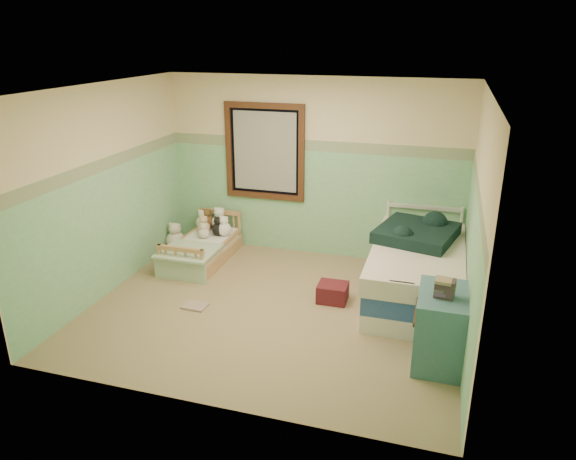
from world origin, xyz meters
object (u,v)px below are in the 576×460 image
(dresser, at_px, (440,328))
(plush_floor_tan, at_px, (187,256))
(twin_bed_frame, at_px, (415,290))
(floor_book, at_px, (195,306))
(toddler_bed_frame, at_px, (203,255))
(red_pillow, at_px, (333,293))
(plush_floor_cream, at_px, (176,241))

(dresser, bearing_deg, plush_floor_tan, 157.40)
(twin_bed_frame, height_order, floor_book, twin_bed_frame)
(dresser, bearing_deg, toddler_bed_frame, 154.04)
(dresser, xyz_separation_m, red_pillow, (-1.25, 0.92, -0.26))
(plush_floor_cream, bearing_deg, red_pillow, -19.54)
(dresser, bearing_deg, plush_floor_cream, 154.29)
(floor_book, bearing_deg, twin_bed_frame, 24.29)
(toddler_bed_frame, relative_size, floor_book, 4.78)
(twin_bed_frame, relative_size, dresser, 2.76)
(twin_bed_frame, bearing_deg, floor_book, -158.26)
(toddler_bed_frame, distance_m, twin_bed_frame, 2.96)
(twin_bed_frame, relative_size, red_pillow, 5.82)
(twin_bed_frame, relative_size, floor_book, 7.25)
(plush_floor_tan, distance_m, twin_bed_frame, 3.12)
(red_pillow, bearing_deg, floor_book, -157.84)
(toddler_bed_frame, relative_size, plush_floor_cream, 4.73)
(dresser, height_order, floor_book, dresser)
(plush_floor_cream, bearing_deg, floor_book, -55.48)
(plush_floor_cream, height_order, twin_bed_frame, plush_floor_cream)
(dresser, relative_size, red_pillow, 2.10)
(toddler_bed_frame, height_order, dresser, dresser)
(floor_book, bearing_deg, toddler_bed_frame, 113.68)
(toddler_bed_frame, relative_size, plush_floor_tan, 6.02)
(red_pillow, bearing_deg, dresser, -36.56)
(plush_floor_tan, relative_size, floor_book, 0.79)
(plush_floor_cream, relative_size, dresser, 0.39)
(toddler_bed_frame, xyz_separation_m, plush_floor_cream, (-0.56, 0.25, 0.06))
(dresser, bearing_deg, red_pillow, 143.44)
(red_pillow, xyz_separation_m, floor_book, (-1.51, -0.62, -0.10))
(plush_floor_cream, relative_size, red_pillow, 0.81)
(toddler_bed_frame, xyz_separation_m, floor_book, (0.49, -1.28, -0.07))
(red_pillow, bearing_deg, twin_bed_frame, 21.04)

